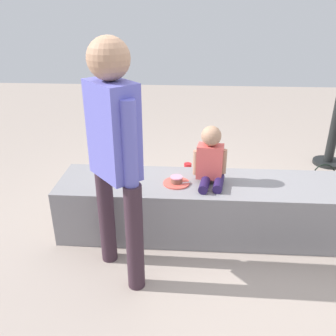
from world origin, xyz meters
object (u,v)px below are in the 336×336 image
(adult_standing, at_px, (114,146))
(water_bottle_near_gift, at_px, (233,186))
(gift_bag, at_px, (203,178))
(cake_box_white, at_px, (133,172))
(cake_plate, at_px, (176,181))
(handbag_black_leather, at_px, (322,184))
(party_cup_red, at_px, (188,168))
(handbag_brown_canvas, at_px, (104,183))
(child_seated, at_px, (211,159))

(adult_standing, distance_m, water_bottle_near_gift, 1.85)
(gift_bag, height_order, cake_box_white, gift_bag)
(cake_plate, relative_size, water_bottle_near_gift, 1.18)
(cake_plate, xyz_separation_m, handbag_black_leather, (1.48, 0.75, -0.37))
(cake_plate, bearing_deg, handbag_black_leather, 26.93)
(cake_plate, distance_m, gift_bag, 0.88)
(party_cup_red, bearing_deg, cake_plate, -93.91)
(party_cup_red, height_order, handbag_brown_canvas, handbag_brown_canvas)
(gift_bag, xyz_separation_m, water_bottle_near_gift, (0.32, -0.02, -0.08))
(gift_bag, distance_m, handbag_brown_canvas, 1.05)
(adult_standing, relative_size, handbag_black_leather, 4.63)
(party_cup_red, xyz_separation_m, handbag_black_leather, (1.39, -0.50, 0.08))
(child_seated, relative_size, party_cup_red, 4.57)
(party_cup_red, distance_m, cake_box_white, 0.65)
(adult_standing, distance_m, party_cup_red, 2.08)
(cake_box_white, height_order, handbag_brown_canvas, handbag_brown_canvas)
(handbag_brown_canvas, bearing_deg, water_bottle_near_gift, 2.80)
(party_cup_red, bearing_deg, handbag_black_leather, -19.72)
(party_cup_red, bearing_deg, cake_box_white, -165.07)
(adult_standing, relative_size, cake_box_white, 5.82)
(water_bottle_near_gift, bearing_deg, gift_bag, 176.02)
(handbag_brown_canvas, bearing_deg, child_seated, -30.85)
(water_bottle_near_gift, bearing_deg, handbag_black_leather, 0.11)
(gift_bag, relative_size, water_bottle_near_gift, 1.93)
(gift_bag, relative_size, handbag_black_leather, 1.01)
(cake_box_white, bearing_deg, child_seated, -51.64)
(child_seated, xyz_separation_m, water_bottle_near_gift, (0.30, 0.70, -0.61))
(child_seated, bearing_deg, handbag_brown_canvas, 149.15)
(gift_bag, height_order, handbag_brown_canvas, gift_bag)
(gift_bag, distance_m, handbag_black_leather, 1.23)
(water_bottle_near_gift, bearing_deg, cake_box_white, 163.48)
(party_cup_red, distance_m, handbag_brown_canvas, 1.05)
(water_bottle_near_gift, distance_m, handbag_black_leather, 0.91)
(water_bottle_near_gift, bearing_deg, cake_plate, -127.43)
(cake_plate, height_order, water_bottle_near_gift, cake_plate)
(handbag_brown_canvas, bearing_deg, gift_bag, 4.88)
(child_seated, distance_m, water_bottle_near_gift, 0.98)
(water_bottle_near_gift, bearing_deg, handbag_brown_canvas, -177.20)
(child_seated, height_order, party_cup_red, child_seated)
(handbag_black_leather, height_order, handbag_brown_canvas, handbag_black_leather)
(cake_plate, relative_size, gift_bag, 0.61)
(child_seated, bearing_deg, gift_bag, 91.74)
(child_seated, height_order, adult_standing, adult_standing)
(cake_plate, bearing_deg, water_bottle_near_gift, 52.57)
(handbag_brown_canvas, bearing_deg, adult_standing, -71.14)
(cake_box_white, bearing_deg, handbag_black_leather, -9.27)
(child_seated, distance_m, gift_bag, 0.90)
(handbag_black_leather, bearing_deg, adult_standing, -145.50)
(child_seated, bearing_deg, handbag_black_leather, 30.38)
(handbag_black_leather, xyz_separation_m, handbag_brown_canvas, (-2.27, -0.07, -0.02))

